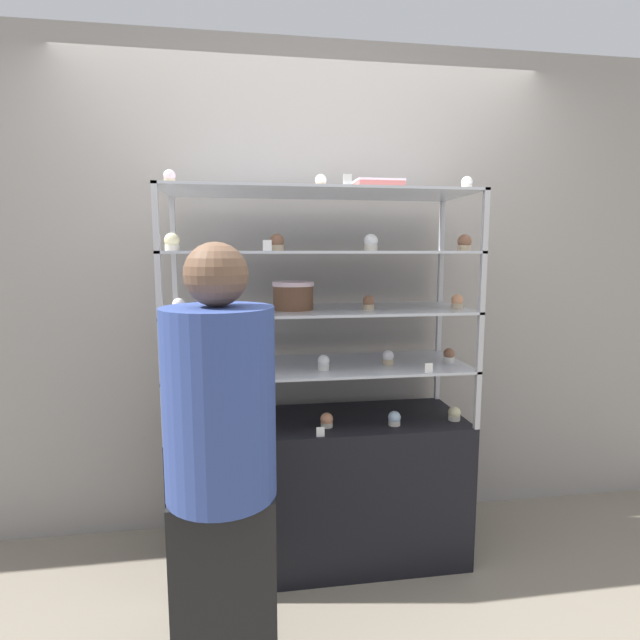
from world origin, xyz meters
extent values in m
plane|color=gray|center=(0.00, 0.00, 0.00)|extent=(20.00, 20.00, 0.00)
cube|color=gray|center=(0.00, 0.40, 1.30)|extent=(8.00, 0.05, 2.60)
cube|color=black|center=(0.00, 0.00, 0.36)|extent=(1.40, 0.50, 0.71)
cube|color=#B7B7BC|center=(-0.69, 0.24, 0.85)|extent=(0.02, 0.02, 0.27)
cube|color=#B7B7BC|center=(0.69, 0.24, 0.85)|extent=(0.02, 0.02, 0.27)
cube|color=#B7B7BC|center=(-0.69, -0.24, 0.85)|extent=(0.02, 0.02, 0.27)
cube|color=#B7B7BC|center=(0.69, -0.24, 0.85)|extent=(0.02, 0.02, 0.27)
cube|color=#B7BCC6|center=(0.00, 0.00, 0.97)|extent=(1.40, 0.50, 0.01)
cube|color=#B7B7BC|center=(-0.69, 0.24, 1.12)|extent=(0.02, 0.02, 0.27)
cube|color=#B7B7BC|center=(0.69, 0.24, 1.12)|extent=(0.02, 0.02, 0.27)
cube|color=#B7B7BC|center=(-0.69, -0.24, 1.12)|extent=(0.02, 0.02, 0.27)
cube|color=#B7B7BC|center=(0.69, -0.24, 1.12)|extent=(0.02, 0.02, 0.27)
cube|color=#B7BCC6|center=(0.00, 0.00, 1.24)|extent=(1.40, 0.50, 0.01)
cube|color=#B7B7BC|center=(-0.69, 0.24, 1.39)|extent=(0.02, 0.02, 0.27)
cube|color=#B7B7BC|center=(0.69, 0.24, 1.39)|extent=(0.02, 0.02, 0.27)
cube|color=#B7B7BC|center=(-0.69, -0.24, 1.39)|extent=(0.02, 0.02, 0.27)
cube|color=#B7B7BC|center=(0.69, -0.24, 1.39)|extent=(0.02, 0.02, 0.27)
cube|color=#B7BCC6|center=(0.00, 0.00, 1.51)|extent=(1.40, 0.50, 0.01)
cube|color=#B7B7BC|center=(-0.69, 0.24, 1.66)|extent=(0.02, 0.02, 0.27)
cube|color=#B7B7BC|center=(0.69, 0.24, 1.66)|extent=(0.02, 0.02, 0.27)
cube|color=#B7B7BC|center=(-0.69, -0.24, 1.66)|extent=(0.02, 0.02, 0.27)
cube|color=#B7B7BC|center=(0.69, -0.24, 1.66)|extent=(0.02, 0.02, 0.27)
cube|color=#B7BCC6|center=(0.00, 0.00, 1.78)|extent=(1.40, 0.50, 0.01)
cylinder|color=brown|center=(-0.13, -0.02, 1.31)|extent=(0.19, 0.19, 0.11)
cylinder|color=silver|center=(-0.13, -0.02, 1.37)|extent=(0.19, 0.19, 0.02)
cube|color=#C66660|center=(0.29, 0.05, 1.82)|extent=(0.22, 0.15, 0.05)
cube|color=silver|center=(0.29, 0.05, 1.85)|extent=(0.22, 0.15, 0.01)
cylinder|color=white|center=(-0.65, -0.06, 0.72)|extent=(0.06, 0.06, 0.02)
sphere|color=#E5996B|center=(-0.65, -0.06, 0.75)|extent=(0.06, 0.06, 0.06)
cylinder|color=#CCB28C|center=(-0.31, -0.13, 0.72)|extent=(0.06, 0.06, 0.02)
sphere|color=silver|center=(-0.31, -0.13, 0.75)|extent=(0.06, 0.06, 0.06)
cylinder|color=beige|center=(0.01, -0.11, 0.72)|extent=(0.06, 0.06, 0.02)
sphere|color=#E5996B|center=(0.01, -0.11, 0.75)|extent=(0.06, 0.06, 0.06)
cylinder|color=beige|center=(0.33, -0.14, 0.72)|extent=(0.06, 0.06, 0.02)
sphere|color=silver|center=(0.33, -0.14, 0.75)|extent=(0.06, 0.06, 0.06)
cylinder|color=beige|center=(0.64, -0.11, 0.72)|extent=(0.06, 0.06, 0.02)
sphere|color=#F4EAB2|center=(0.64, -0.11, 0.75)|extent=(0.06, 0.06, 0.06)
cube|color=white|center=(-0.03, -0.23, 0.73)|extent=(0.04, 0.00, 0.04)
cylinder|color=white|center=(-0.64, -0.05, 0.99)|extent=(0.05, 0.05, 0.03)
sphere|color=#E5996B|center=(-0.64, -0.05, 1.02)|extent=(0.05, 0.05, 0.05)
cylinder|color=#CCB28C|center=(-0.33, -0.06, 0.99)|extent=(0.05, 0.05, 0.03)
sphere|color=#F4EAB2|center=(-0.33, -0.06, 1.02)|extent=(0.05, 0.05, 0.05)
cylinder|color=white|center=(0.00, -0.11, 0.99)|extent=(0.05, 0.05, 0.03)
sphere|color=white|center=(0.00, -0.11, 1.02)|extent=(0.05, 0.05, 0.05)
cylinder|color=#CCB28C|center=(0.32, -0.05, 0.99)|extent=(0.05, 0.05, 0.03)
sphere|color=white|center=(0.32, -0.05, 1.02)|extent=(0.05, 0.05, 0.05)
cylinder|color=white|center=(0.63, -0.04, 0.99)|extent=(0.05, 0.05, 0.03)
sphere|color=#8C5B42|center=(0.63, -0.04, 1.02)|extent=(0.05, 0.05, 0.05)
cube|color=white|center=(0.46, -0.23, 1.00)|extent=(0.04, 0.00, 0.04)
cylinder|color=#CCB28C|center=(-0.64, -0.08, 1.26)|extent=(0.05, 0.05, 0.02)
sphere|color=white|center=(-0.64, -0.08, 1.29)|extent=(0.05, 0.05, 0.05)
cylinder|color=#CCB28C|center=(0.22, -0.06, 1.26)|extent=(0.05, 0.05, 0.02)
sphere|color=#8C5B42|center=(0.22, -0.06, 1.29)|extent=(0.05, 0.05, 0.05)
cylinder|color=#CCB28C|center=(0.65, -0.07, 1.26)|extent=(0.05, 0.05, 0.02)
sphere|color=#E5996B|center=(0.65, -0.07, 1.29)|extent=(0.05, 0.05, 0.05)
cube|color=white|center=(-0.27, -0.23, 1.27)|extent=(0.04, 0.00, 0.04)
cylinder|color=beige|center=(-0.65, -0.11, 1.53)|extent=(0.06, 0.06, 0.03)
sphere|color=#F4EAB2|center=(-0.65, -0.11, 1.56)|extent=(0.06, 0.06, 0.06)
cylinder|color=#CCB28C|center=(-0.20, -0.07, 1.53)|extent=(0.06, 0.06, 0.03)
sphere|color=#8C5B42|center=(-0.20, -0.07, 1.56)|extent=(0.06, 0.06, 0.06)
cylinder|color=beige|center=(0.21, -0.11, 1.53)|extent=(0.06, 0.06, 0.03)
sphere|color=white|center=(0.21, -0.11, 1.56)|extent=(0.06, 0.06, 0.06)
cylinder|color=#CCB28C|center=(0.65, -0.12, 1.53)|extent=(0.06, 0.06, 0.03)
sphere|color=#8C5B42|center=(0.65, -0.12, 1.56)|extent=(0.06, 0.06, 0.06)
cube|color=white|center=(-0.25, -0.23, 1.54)|extent=(0.04, 0.00, 0.04)
cylinder|color=#CCB28C|center=(-0.65, -0.11, 1.80)|extent=(0.05, 0.05, 0.02)
sphere|color=silver|center=(-0.65, -0.11, 1.83)|extent=(0.05, 0.05, 0.05)
cylinder|color=#CCB28C|center=(-0.01, -0.08, 1.80)|extent=(0.05, 0.05, 0.02)
sphere|color=white|center=(-0.01, -0.08, 1.83)|extent=(0.05, 0.05, 0.05)
cylinder|color=beige|center=(0.65, -0.12, 1.80)|extent=(0.05, 0.05, 0.02)
sphere|color=white|center=(0.65, -0.12, 1.83)|extent=(0.05, 0.05, 0.05)
cube|color=white|center=(0.08, -0.23, 1.81)|extent=(0.04, 0.00, 0.04)
cube|color=black|center=(-0.44, -0.72, 0.36)|extent=(0.34, 0.19, 0.72)
cylinder|color=#33478C|center=(-0.44, -0.72, 1.03)|extent=(0.36, 0.36, 0.63)
sphere|color=brown|center=(-0.44, -0.72, 1.45)|extent=(0.20, 0.20, 0.20)
camera|label=1|loc=(-0.35, -2.31, 1.52)|focal=28.00mm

